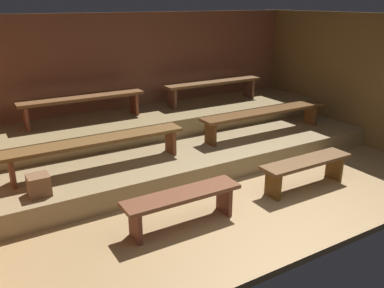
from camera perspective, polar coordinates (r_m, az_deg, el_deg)
ground at (r=6.14m, az=0.91°, el=-4.22°), size 7.12×4.81×0.08m
wall_back at (r=7.53m, az=-7.30°, el=9.45°), size 7.12×0.06×2.26m
wall_right at (r=7.89m, az=21.32°, el=8.74°), size 0.06×4.81×2.26m
platform_lower at (r=6.66m, az=-2.42°, el=-0.50°), size 6.32×2.53×0.30m
platform_middle at (r=7.11m, az=-4.92°, el=3.31°), size 6.32×1.25×0.30m
bench_floor_left at (r=4.59m, az=-1.38°, el=-7.91°), size 1.40×0.34×0.41m
bench_floor_right at (r=5.70m, az=15.89°, el=-2.98°), size 1.40×0.34×0.41m
bench_lower_left at (r=5.51m, az=-13.19°, el=0.07°), size 2.43×0.34×0.41m
bench_lower_right at (r=6.89m, az=10.31°, el=4.22°), size 2.43×0.34×0.41m
bench_middle_left at (r=6.68m, az=-15.25°, el=5.95°), size 2.00×0.34×0.41m
bench_middle_right at (r=7.70m, az=2.99°, el=8.38°), size 2.00×0.34×0.41m
wooden_crate_lower at (r=5.03m, az=-20.88°, el=-5.45°), size 0.25×0.25×0.25m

